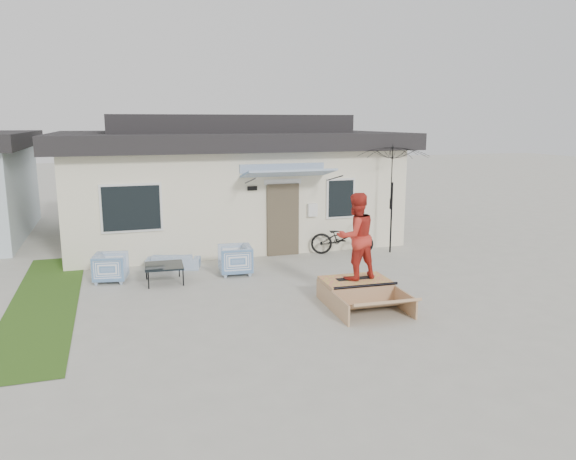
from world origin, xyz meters
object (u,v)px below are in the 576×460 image
object	(u,v)px
loveseat	(173,258)
skater	(356,235)
armchair_right	(235,258)
skateboard	(355,278)
armchair_left	(111,266)
coffee_table	(164,274)
bicycle	(342,234)
skate_ramp	(355,290)
patio_umbrella	(392,194)

from	to	relation	value
loveseat	skater	xyz separation A→B (m)	(3.50, -3.86, 1.19)
armchair_right	skateboard	world-z (taller)	armchair_right
armchair_left	coffee_table	size ratio (longest dim) A/B	0.86
armchair_left	bicycle	world-z (taller)	bicycle
armchair_left	skater	xyz separation A→B (m)	(5.07, -3.12, 1.08)
armchair_right	coffee_table	bearing A→B (deg)	-78.47
skate_ramp	skater	xyz separation A→B (m)	(0.00, 0.05, 1.23)
armchair_left	skateboard	size ratio (longest dim) A/B	0.94
armchair_right	loveseat	bearing A→B (deg)	-120.73
loveseat	armchair_right	xyz separation A→B (m)	(1.45, -1.02, 0.14)
loveseat	coffee_table	bearing A→B (deg)	89.41
skate_ramp	skater	size ratio (longest dim) A/B	1.02
skateboard	coffee_table	bearing A→B (deg)	147.27
loveseat	armchair_left	distance (m)	1.75
coffee_table	patio_umbrella	distance (m)	6.99
patio_umbrella	skateboard	world-z (taller)	patio_umbrella
armchair_right	skater	world-z (taller)	skater
skateboard	skater	bearing A→B (deg)	0.00
loveseat	bicycle	bearing A→B (deg)	-163.61
coffee_table	skate_ramp	size ratio (longest dim) A/B	0.47
patio_umbrella	skateboard	xyz separation A→B (m)	(-2.88, -3.75, -1.25)
bicycle	patio_umbrella	xyz separation A→B (m)	(1.46, -0.23, 1.16)
bicycle	skate_ramp	distance (m)	4.29
skateboard	bicycle	bearing A→B (deg)	71.88
armchair_left	patio_umbrella	bearing A→B (deg)	-74.68
loveseat	armchair_left	size ratio (longest dim) A/B	1.81
armchair_left	bicycle	bearing A→B (deg)	-71.63
armchair_left	armchair_right	world-z (taller)	armchair_right
skate_ramp	skater	distance (m)	1.23
armchair_left	skate_ramp	world-z (taller)	armchair_left
armchair_left	skateboard	world-z (taller)	armchair_left
armchair_right	coffee_table	world-z (taller)	armchair_right
armchair_right	bicycle	world-z (taller)	bicycle
loveseat	skateboard	world-z (taller)	loveseat
armchair_right	skateboard	xyz separation A→B (m)	(2.04, -2.84, 0.09)
patio_umbrella	skate_ramp	distance (m)	5.00
patio_umbrella	skate_ramp	bearing A→B (deg)	-127.25
coffee_table	skate_ramp	world-z (taller)	skate_ramp
skater	coffee_table	bearing A→B (deg)	-44.02
loveseat	skateboard	size ratio (longest dim) A/B	1.71
skater	patio_umbrella	bearing A→B (deg)	-137.35
armchair_right	coffee_table	distance (m)	1.83
armchair_left	bicycle	distance (m)	6.55
skateboard	skater	size ratio (longest dim) A/B	0.44
armchair_right	skate_ramp	bearing A→B (deg)	39.71
coffee_table	skate_ramp	distance (m)	4.68
loveseat	armchair_left	world-z (taller)	armchair_left
coffee_table	bicycle	distance (m)	5.45
armchair_left	skater	size ratio (longest dim) A/B	0.41
bicycle	armchair_right	bearing A→B (deg)	127.60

